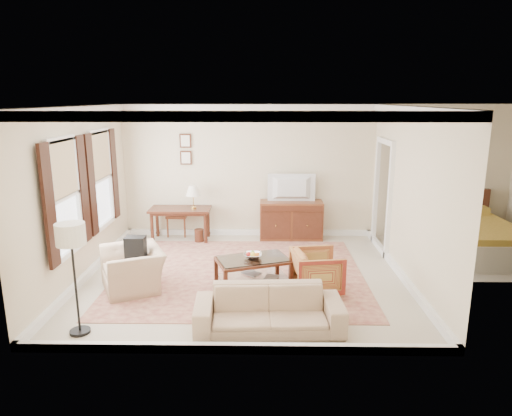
{
  "coord_description": "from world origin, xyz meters",
  "views": [
    {
      "loc": [
        0.33,
        -7.44,
        3.03
      ],
      "look_at": [
        0.2,
        0.3,
        1.15
      ],
      "focal_mm": 32.0,
      "sensor_mm": 36.0,
      "label": 1
    }
  ],
  "objects_px": {
    "sideboard": "(291,220)",
    "writing_desk": "(180,213)",
    "tv": "(292,179)",
    "sofa": "(269,303)",
    "striped_armchair": "(317,270)",
    "coffee_table": "(253,265)",
    "club_armchair": "(133,262)"
  },
  "relations": [
    {
      "from": "tv",
      "to": "striped_armchair",
      "type": "height_order",
      "value": "tv"
    },
    {
      "from": "coffee_table",
      "to": "writing_desk",
      "type": "bearing_deg",
      "value": 122.99
    },
    {
      "from": "sideboard",
      "to": "tv",
      "type": "height_order",
      "value": "tv"
    },
    {
      "from": "striped_armchair",
      "to": "sofa",
      "type": "distance_m",
      "value": 1.45
    },
    {
      "from": "writing_desk",
      "to": "club_armchair",
      "type": "height_order",
      "value": "club_armchair"
    },
    {
      "from": "tv",
      "to": "club_armchair",
      "type": "height_order",
      "value": "tv"
    },
    {
      "from": "striped_armchair",
      "to": "coffee_table",
      "type": "bearing_deg",
      "value": 69.43
    },
    {
      "from": "tv",
      "to": "sofa",
      "type": "distance_m",
      "value": 4.21
    },
    {
      "from": "coffee_table",
      "to": "sofa",
      "type": "xyz_separation_m",
      "value": [
        0.24,
        -1.44,
        0.01
      ]
    },
    {
      "from": "tv",
      "to": "sofa",
      "type": "xyz_separation_m",
      "value": [
        -0.53,
        -4.07,
        -0.94
      ]
    },
    {
      "from": "sideboard",
      "to": "sofa",
      "type": "height_order",
      "value": "sideboard"
    },
    {
      "from": "sofa",
      "to": "tv",
      "type": "bearing_deg",
      "value": 79.74
    },
    {
      "from": "coffee_table",
      "to": "club_armchair",
      "type": "distance_m",
      "value": 1.94
    },
    {
      "from": "club_armchair",
      "to": "coffee_table",
      "type": "bearing_deg",
      "value": 67.63
    },
    {
      "from": "writing_desk",
      "to": "coffee_table",
      "type": "bearing_deg",
      "value": -57.01
    },
    {
      "from": "sideboard",
      "to": "club_armchair",
      "type": "height_order",
      "value": "club_armchair"
    },
    {
      "from": "coffee_table",
      "to": "club_armchair",
      "type": "xyz_separation_m",
      "value": [
        -1.94,
        -0.12,
        0.07
      ]
    },
    {
      "from": "sideboard",
      "to": "tv",
      "type": "bearing_deg",
      "value": -90.0
    },
    {
      "from": "sideboard",
      "to": "club_armchair",
      "type": "relative_size",
      "value": 1.32
    },
    {
      "from": "tv",
      "to": "coffee_table",
      "type": "xyz_separation_m",
      "value": [
        -0.78,
        -2.62,
        -0.95
      ]
    },
    {
      "from": "striped_armchair",
      "to": "club_armchair",
      "type": "relative_size",
      "value": 0.74
    },
    {
      "from": "sideboard",
      "to": "coffee_table",
      "type": "xyz_separation_m",
      "value": [
        -0.78,
        -2.64,
        -0.04
      ]
    },
    {
      "from": "writing_desk",
      "to": "club_armchair",
      "type": "distance_m",
      "value": 2.65
    },
    {
      "from": "tv",
      "to": "club_armchair",
      "type": "relative_size",
      "value": 0.95
    },
    {
      "from": "tv",
      "to": "coffee_table",
      "type": "height_order",
      "value": "tv"
    },
    {
      "from": "sideboard",
      "to": "writing_desk",
      "type": "bearing_deg",
      "value": -176.83
    },
    {
      "from": "writing_desk",
      "to": "coffee_table",
      "type": "relative_size",
      "value": 0.99
    },
    {
      "from": "tv",
      "to": "coffee_table",
      "type": "relative_size",
      "value": 0.75
    },
    {
      "from": "writing_desk",
      "to": "sofa",
      "type": "distance_m",
      "value": 4.38
    },
    {
      "from": "tv",
      "to": "club_armchair",
      "type": "bearing_deg",
      "value": 45.28
    },
    {
      "from": "sideboard",
      "to": "coffee_table",
      "type": "distance_m",
      "value": 2.76
    },
    {
      "from": "sideboard",
      "to": "sofa",
      "type": "bearing_deg",
      "value": -97.4
    }
  ]
}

